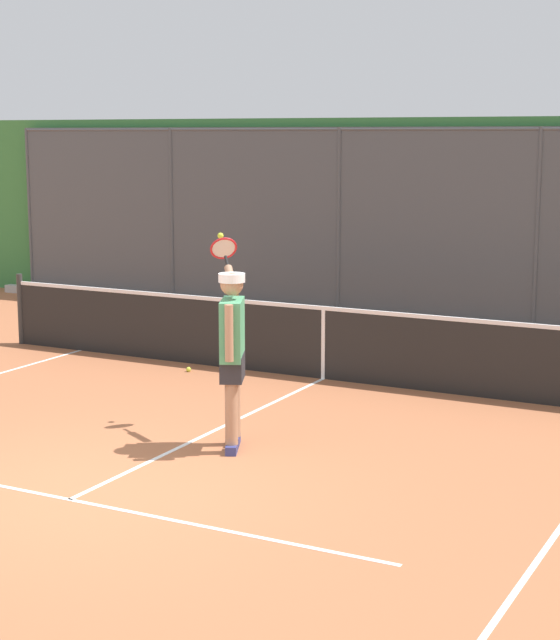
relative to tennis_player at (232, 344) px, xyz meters
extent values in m
plane|color=#A8603D|center=(0.49, 1.75, -1.08)|extent=(60.00, 60.00, 0.00)
cube|color=white|center=(0.49, 2.00, -1.07)|extent=(6.18, 0.05, 0.01)
cube|color=white|center=(-3.47, 1.52, -1.07)|extent=(0.05, 9.47, 0.01)
cube|color=white|center=(0.49, -0.61, -1.07)|extent=(0.05, 5.21, 0.01)
cylinder|color=#474C51|center=(-1.19, -7.38, 0.56)|extent=(0.07, 0.07, 3.26)
cylinder|color=#474C51|center=(2.18, -7.38, 0.56)|extent=(0.07, 0.07, 3.26)
cylinder|color=#474C51|center=(5.55, -7.38, 0.56)|extent=(0.07, 0.07, 3.26)
cylinder|color=#474C51|center=(8.93, -7.38, 0.56)|extent=(0.07, 0.07, 3.26)
cylinder|color=#474C51|center=(0.49, -7.38, 2.15)|extent=(16.87, 0.05, 0.05)
cube|color=#474C51|center=(0.49, -7.38, 0.56)|extent=(16.87, 0.02, 3.26)
cube|color=#387A3D|center=(0.49, -8.03, 0.63)|extent=(19.87, 0.90, 3.42)
cube|color=#ADADA8|center=(0.49, -7.20, -1.00)|extent=(17.87, 0.18, 0.15)
cylinder|color=#2D2D2D|center=(5.57, -3.21, -0.54)|extent=(0.09, 0.09, 1.07)
cube|color=black|center=(0.49, -3.21, -0.62)|extent=(10.08, 0.02, 0.91)
cube|color=white|center=(0.49, -3.21, -0.14)|extent=(10.08, 0.04, 0.05)
cube|color=white|center=(0.49, -3.21, -0.62)|extent=(0.05, 0.04, 0.91)
cube|color=navy|center=(-0.07, 0.14, -1.03)|extent=(0.21, 0.28, 0.09)
cylinder|color=#A87A5B|center=(-0.07, 0.14, -0.57)|extent=(0.13, 0.13, 0.84)
cube|color=navy|center=(0.05, -0.11, -1.03)|extent=(0.21, 0.28, 0.09)
cylinder|color=#A87A5B|center=(0.05, -0.11, -0.57)|extent=(0.13, 0.13, 0.84)
cube|color=#28282D|center=(-0.01, 0.02, -0.23)|extent=(0.38, 0.49, 0.26)
cube|color=#4C9E6B|center=(-0.01, 0.02, 0.15)|extent=(0.41, 0.56, 0.61)
cylinder|color=#A87A5B|center=(-0.14, 0.30, 0.18)|extent=(0.08, 0.08, 0.56)
cylinder|color=#A87A5B|center=(0.23, -0.40, 0.58)|extent=(0.33, 0.36, 0.31)
sphere|color=#A87A5B|center=(-0.01, 0.02, 0.61)|extent=(0.23, 0.23, 0.23)
cylinder|color=white|center=(-0.01, 0.02, 0.68)|extent=(0.35, 0.35, 0.09)
cube|color=white|center=(0.04, -0.10, 0.64)|extent=(0.27, 0.27, 0.02)
cylinder|color=black|center=(0.40, -0.59, 0.74)|extent=(0.13, 0.15, 0.13)
torus|color=red|center=(0.52, -0.73, 0.87)|extent=(0.34, 0.33, 0.26)
cylinder|color=silver|center=(0.52, -0.73, 0.87)|extent=(0.28, 0.27, 0.21)
sphere|color=#CCDB33|center=(0.64, -0.87, 0.99)|extent=(0.07, 0.07, 0.07)
sphere|color=#C1D138|center=(2.28, -2.74, -1.04)|extent=(0.07, 0.07, 0.07)
camera|label=1|loc=(-5.21, 8.95, 2.08)|focal=59.23mm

